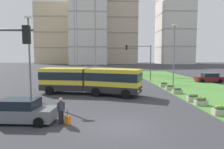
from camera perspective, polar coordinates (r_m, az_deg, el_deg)
ground_plane at (r=12.88m, az=2.55°, el=-14.81°), size 260.00×260.00×0.00m
grass_median at (r=26.03m, az=27.65°, el=-5.04°), size 10.00×70.00×0.08m
articulated_bus at (r=23.20m, az=-6.36°, el=-1.63°), size 11.89×5.87×3.00m
car_maroon_sedan at (r=37.75m, az=25.97°, el=-0.86°), size 4.48×2.20×1.58m
car_grey_wagon at (r=14.83m, az=-24.40°, el=-9.53°), size 4.56×2.38×1.58m
pedestrian_crossing at (r=13.60m, az=-14.35°, el=-9.45°), size 0.44×0.43×1.74m
rolling_suitcase at (r=13.52m, az=-12.54°, el=-12.54°), size 0.42×0.43×0.97m
flower_planter_0 at (r=17.02m, az=28.56°, el=-8.96°), size 1.10×0.56×0.74m
flower_planter_1 at (r=19.51m, az=24.04°, el=-7.02°), size 1.10×0.56×0.74m
flower_planter_2 at (r=20.91m, az=22.07°, el=-6.15°), size 1.10×0.56×0.74m
flower_planter_3 at (r=24.54m, az=18.13°, el=-4.38°), size 1.10×0.56×0.74m
flower_planter_4 at (r=26.85m, az=16.23°, el=-3.52°), size 1.10×0.56×0.74m
flower_planter_5 at (r=29.29m, az=14.57°, el=-2.76°), size 1.10×0.56×0.74m
traffic_light_far_right at (r=34.73m, az=8.60°, el=5.08°), size 4.57×0.28×6.31m
streetlight_left at (r=21.97m, az=-22.48°, el=5.42°), size 0.70×0.28×8.39m
streetlight_median at (r=31.08m, az=17.28°, el=6.05°), size 0.70×0.28×9.08m
apartment_tower_west at (r=130.12m, az=-15.93°, el=11.05°), size 21.76×14.61×36.07m
apartment_tower_westcentre at (r=113.97m, az=-6.70°, el=14.26°), size 20.13×16.47×44.70m
apartment_tower_centre at (r=124.03m, az=1.99°, el=15.30°), size 21.11×14.50×52.17m
apartment_tower_eastcentre at (r=127.65m, az=17.39°, el=13.74°), size 18.19×20.09×47.59m
transmission_pylon at (r=64.59m, az=-7.62°, el=17.51°), size 9.00×6.24×33.52m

